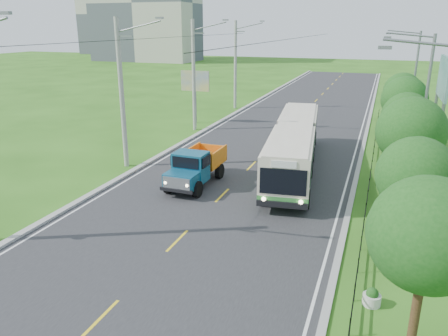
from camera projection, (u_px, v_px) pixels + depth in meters
The scene contains 29 objects.
ground at pixel (177, 241), 20.12m from camera, with size 240.00×240.00×0.00m, color #295A15.
road at pixel (278, 139), 37.98m from camera, with size 14.00×120.00×0.02m, color #28282B.
curb_left at pixel (201, 132), 40.30m from camera, with size 0.40×120.00×0.15m, color #9E9E99.
curb_right at pixel (363, 146), 35.65m from camera, with size 0.30×120.00×0.10m, color #9E9E99.
edge_line_left at pixel (207, 133), 40.14m from camera, with size 0.12×120.00×0.00m, color silver.
edge_line_right at pixel (357, 146), 35.82m from camera, with size 0.12×120.00×0.00m, color silver.
centre_dash at pixel (177, 240), 20.12m from camera, with size 0.12×2.20×0.00m, color yellow.
railing_right at pixel (372, 166), 29.93m from camera, with size 0.04×40.00×0.60m, color black.
pole_near at pixel (122, 94), 29.25m from camera, with size 3.51×0.32×10.00m.
pole_mid at pixel (194, 75), 39.97m from camera, with size 3.51×0.32×10.00m.
pole_far at pixel (236, 65), 50.69m from camera, with size 3.51×0.32×10.00m.
tree_front at pixel (429, 239), 12.32m from camera, with size 3.36×3.41×5.60m.
tree_second at pixel (417, 179), 17.74m from camera, with size 3.18×3.26×5.30m.
tree_third at pixel (412, 135), 22.95m from camera, with size 3.60×3.62×6.00m.
tree_fourth at pixel (407, 120), 28.43m from camera, with size 3.24×3.31×5.40m.
tree_fifth at pixel (405, 102), 33.71m from camera, with size 3.48×3.52×5.80m.
tree_back at pixel (403, 93), 39.13m from camera, with size 3.30×3.36×5.50m.
streetlight_mid at pixel (423, 101), 27.64m from camera, with size 3.02×0.20×9.07m.
streetlight_far at pixel (413, 77), 40.14m from camera, with size 3.02×0.20×9.07m.
planter_front at pixel (372, 298), 15.46m from camera, with size 0.64×0.64×0.67m.
planter_near at pixel (378, 211), 22.60m from camera, with size 0.64×0.64×0.67m.
planter_mid at pixel (381, 167), 29.74m from camera, with size 0.64×0.64×0.67m.
planter_far at pixel (383, 139), 36.89m from camera, with size 0.64×0.64×0.67m.
billboard_left at pixel (195, 84), 43.43m from camera, with size 3.00×0.20×5.20m.
billboard_right at pixel (443, 84), 32.32m from camera, with size 0.24×6.00×7.30m.
apartment_near at pixel (145, 4), 118.14m from camera, with size 28.00×14.00×30.00m, color #B7B2A3.
apartment_far at pixel (118, 14), 149.21m from camera, with size 24.00×14.00×26.00m, color #B7B2A3.
bus at pixel (294, 143), 29.52m from camera, with size 4.66×16.53×3.15m.
dump_truck at pixel (196, 165), 26.84m from camera, with size 2.22×5.49×2.29m.
Camera 1 is at (8.20, -16.25, 9.47)m, focal length 35.00 mm.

